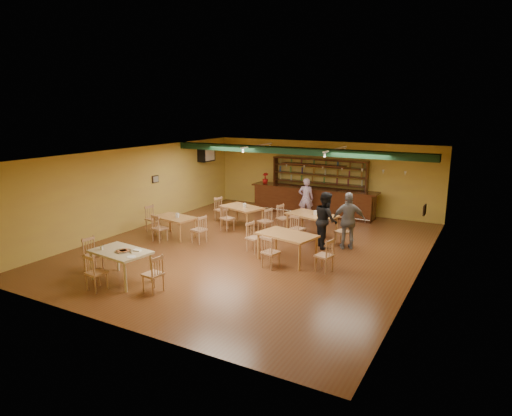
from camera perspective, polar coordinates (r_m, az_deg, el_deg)
The scene contains 23 objects.
floor at distance 14.40m, azimuth -0.08°, elevation -5.06°, with size 12.00×12.00×0.00m, color brown.
ceiling_beam at distance 16.29m, azimuth 4.73°, elevation 7.31°, with size 10.00×0.30×0.25m, color black.
track_rail_left at distance 17.61m, azimuth 0.15°, elevation 8.00°, with size 0.05×2.50×0.05m, color white.
track_rail_right at distance 16.32m, azimuth 10.13°, elevation 7.42°, with size 0.05×2.50×0.05m, color white.
ac_unit at distance 19.93m, azimuth -6.37°, elevation 6.78°, with size 0.34×0.70×0.48m, color white.
picture_left at distance 17.63m, azimuth -12.77°, elevation 3.63°, with size 0.04×0.34×0.28m, color black.
picture_right at distance 12.89m, azimuth 20.78°, elevation -0.23°, with size 0.04×0.34×0.28m, color black.
bar_counter at distance 18.82m, azimuth 7.28°, elevation 0.89°, with size 5.42×0.85×1.13m, color #38150B.
back_bar_hutch at distance 19.28m, azimuth 8.03°, elevation 2.90°, with size 4.19×0.40×2.28m, color #38150B.
poinsettia at distance 19.60m, azimuth 1.19°, elevation 3.85°, with size 0.26×0.26×0.47m, color #9D0F0E.
dining_table_a at distance 16.73m, azimuth -1.82°, elevation -1.13°, with size 1.57×0.94×0.78m, color #B0723E.
dining_table_b at distance 15.52m, azimuth 7.11°, elevation -2.25°, with size 1.65×0.99×0.83m, color #B0723E.
dining_table_c at distance 15.72m, azimuth -10.34°, elevation -2.38°, with size 1.43×0.86×0.72m, color #B0723E.
dining_table_d at distance 13.09m, azimuth 3.99°, elevation -5.06°, with size 1.65×0.99×0.83m, color #B0723E.
near_table at distance 12.13m, azimuth -16.86°, elevation -7.09°, with size 1.52×0.98×0.81m, color tan.
pizza_tray at distance 11.93m, azimuth -16.63°, elevation -5.32°, with size 0.40×0.40×0.01m, color silver.
parmesan_shaker at distance 12.23m, azimuth -19.16°, elevation -4.82°, with size 0.07×0.07×0.11m, color #EAE5C6.
napkin_stack at distance 11.89m, azimuth -14.96°, elevation -5.24°, with size 0.20×0.15×0.03m, color white.
pizza_server at distance 11.85m, azimuth -15.88°, elevation -5.34°, with size 0.32×0.09×0.00m, color silver.
side_plate at distance 11.45m, azimuth -15.66°, elevation -6.02°, with size 0.22×0.22×0.01m, color white.
patron_bar at distance 18.00m, azimuth 6.40°, elevation 1.23°, with size 0.60×0.40×1.65m, color #7E499F.
patron_right_a at distance 14.40m, azimuth 8.93°, elevation -1.49°, with size 0.88×0.68×1.81m, color black.
patron_right_b at distance 14.34m, azimuth 11.76°, elevation -1.62°, with size 1.07×0.45×1.83m, color slate.
Camera 1 is at (6.63, -11.99, 4.43)m, focal length 31.25 mm.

